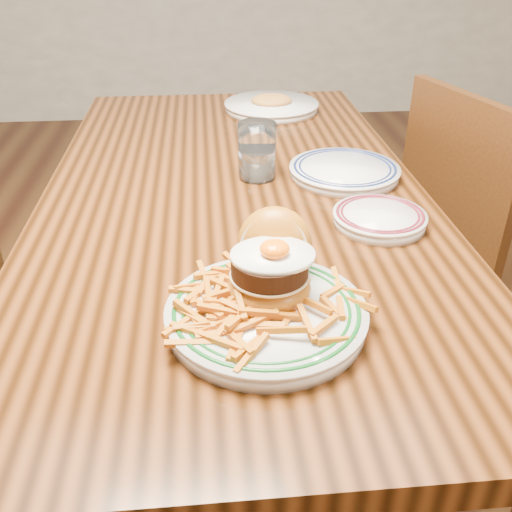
{
  "coord_description": "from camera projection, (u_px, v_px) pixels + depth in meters",
  "views": [
    {
      "loc": [
        -0.06,
        -1.18,
        1.28
      ],
      "look_at": [
        0.01,
        -0.47,
        0.85
      ],
      "focal_mm": 40.0,
      "sensor_mm": 36.0,
      "label": 1
    }
  ],
  "objects": [
    {
      "name": "floor",
      "position": [
        239.0,
        423.0,
        1.67
      ],
      "size": [
        6.0,
        6.0,
        0.0
      ],
      "primitive_type": "plane",
      "color": "black",
      "rests_on": "ground"
    },
    {
      "name": "table",
      "position": [
        235.0,
        223.0,
        1.33
      ],
      "size": [
        0.85,
        1.6,
        0.75
      ],
      "color": "black",
      "rests_on": "floor"
    },
    {
      "name": "chair_right",
      "position": [
        477.0,
        240.0,
        1.62
      ],
      "size": [
        0.52,
        0.52,
        0.91
      ],
      "rotation": [
        0.0,
        0.0,
        3.41
      ],
      "color": "#3E240D",
      "rests_on": "floor"
    },
    {
      "name": "main_plate",
      "position": [
        268.0,
        295.0,
        0.85
      ],
      "size": [
        0.3,
        0.32,
        0.15
      ],
      "rotation": [
        0.0,
        0.0,
        -0.23
      ],
      "color": "silver",
      "rests_on": "table"
    },
    {
      "name": "side_plate",
      "position": [
        380.0,
        217.0,
        1.12
      ],
      "size": [
        0.18,
        0.18,
        0.03
      ],
      "rotation": [
        0.0,
        0.0,
        0.07
      ],
      "color": "silver",
      "rests_on": "table"
    },
    {
      "name": "rear_plate",
      "position": [
        344.0,
        170.0,
        1.33
      ],
      "size": [
        0.26,
        0.26,
        0.03
      ],
      "rotation": [
        0.0,
        0.0,
        -0.13
      ],
      "color": "silver",
      "rests_on": "table"
    },
    {
      "name": "water_glass",
      "position": [
        257.0,
        154.0,
        1.31
      ],
      "size": [
        0.09,
        0.09,
        0.13
      ],
      "color": "white",
      "rests_on": "table"
    },
    {
      "name": "far_plate",
      "position": [
        271.0,
        106.0,
        1.78
      ],
      "size": [
        0.29,
        0.29,
        0.05
      ],
      "rotation": [
        0.0,
        0.0,
        0.15
      ],
      "color": "silver",
      "rests_on": "table"
    }
  ]
}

